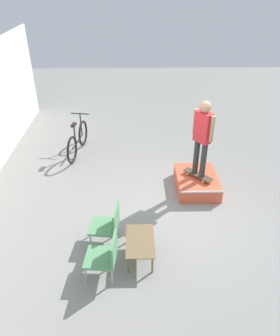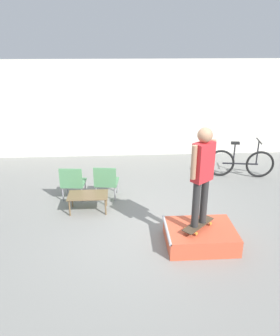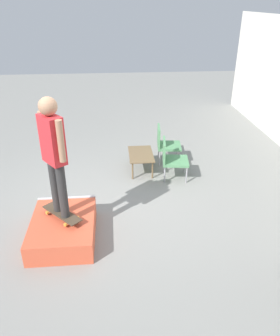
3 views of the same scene
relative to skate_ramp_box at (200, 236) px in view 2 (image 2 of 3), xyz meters
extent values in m
plane|color=gray|center=(-0.89, 0.62, -0.17)|extent=(24.00, 24.00, 0.00)
cube|color=white|center=(-0.89, 5.06, 1.33)|extent=(12.00, 0.06, 3.00)
cube|color=#DB5638|center=(0.00, 0.00, 0.00)|extent=(1.26, 0.96, 0.33)
cylinder|color=#B7B7BC|center=(-0.62, 0.00, 0.16)|extent=(0.05, 0.96, 0.05)
cube|color=#473828|center=(-0.05, 0.00, 0.25)|extent=(0.68, 0.66, 0.02)
cylinder|color=gold|center=(0.04, 0.24, 0.22)|extent=(0.06, 0.06, 0.05)
cylinder|color=gold|center=(0.20, 0.07, 0.22)|extent=(0.06, 0.06, 0.05)
cylinder|color=gold|center=(-0.30, -0.08, 0.22)|extent=(0.06, 0.06, 0.05)
cylinder|color=gold|center=(-0.14, -0.24, 0.22)|extent=(0.06, 0.06, 0.05)
cylinder|color=#2D2D2D|center=(-0.14, -0.07, 0.69)|extent=(0.13, 0.13, 0.86)
cylinder|color=#2D2D2D|center=(0.04, 0.06, 0.69)|extent=(0.13, 0.13, 0.86)
cube|color=red|center=(-0.05, 0.00, 1.46)|extent=(0.42, 0.39, 0.68)
cylinder|color=#A87A5B|center=(-0.24, -0.15, 1.51)|extent=(0.09, 0.09, 0.58)
cylinder|color=#A87A5B|center=(0.14, 0.14, 1.51)|extent=(0.09, 0.09, 0.58)
sphere|color=#A87A5B|center=(-0.05, 0.00, 1.93)|extent=(0.25, 0.25, 0.25)
cube|color=brown|center=(-2.16, 1.40, 0.22)|extent=(0.87, 0.51, 0.02)
cylinder|color=brown|center=(-2.55, 1.19, 0.02)|extent=(0.04, 0.04, 0.37)
cylinder|color=brown|center=(-1.78, 1.19, 0.02)|extent=(0.04, 0.04, 0.37)
cylinder|color=brown|center=(-2.55, 1.61, 0.02)|extent=(0.04, 0.04, 0.37)
cylinder|color=brown|center=(-1.78, 1.61, 0.02)|extent=(0.04, 0.04, 0.37)
cylinder|color=#99999E|center=(-2.31, 2.27, 0.01)|extent=(0.03, 0.03, 0.36)
cylinder|color=#99999E|center=(-2.75, 2.31, 0.01)|extent=(0.03, 0.03, 0.36)
cylinder|color=#99999E|center=(-2.35, 1.84, 0.01)|extent=(0.03, 0.03, 0.36)
cylinder|color=#99999E|center=(-2.79, 1.88, 0.01)|extent=(0.03, 0.03, 0.36)
cube|color=#569360|center=(-2.55, 2.08, 0.22)|extent=(0.57, 0.57, 0.05)
cube|color=#569360|center=(-2.58, 1.84, 0.45)|extent=(0.52, 0.09, 0.43)
cylinder|color=#99999E|center=(-1.53, 2.27, 0.01)|extent=(0.03, 0.03, 0.36)
cylinder|color=#99999E|center=(-1.96, 2.32, 0.01)|extent=(0.03, 0.03, 0.36)
cylinder|color=#99999E|center=(-1.58, 1.83, 0.01)|extent=(0.03, 0.03, 0.36)
cylinder|color=#99999E|center=(-2.02, 1.88, 0.01)|extent=(0.03, 0.03, 0.36)
cube|color=#569360|center=(-1.77, 2.08, 0.22)|extent=(0.58, 0.58, 0.05)
cube|color=#569360|center=(-1.80, 1.84, 0.45)|extent=(0.52, 0.10, 0.43)
torus|color=black|center=(2.34, 3.01, 0.21)|extent=(0.75, 0.17, 0.75)
torus|color=black|center=(1.30, 3.17, 0.21)|extent=(0.75, 0.17, 0.75)
cylinder|color=black|center=(1.82, 3.09, 0.21)|extent=(0.94, 0.19, 0.04)
cylinder|color=black|center=(1.64, 3.12, 0.49)|extent=(0.04, 0.04, 0.55)
cube|color=black|center=(1.64, 3.12, 0.79)|extent=(0.23, 0.13, 0.06)
cylinder|color=black|center=(2.24, 3.02, 0.54)|extent=(0.04, 0.04, 0.66)
cylinder|color=black|center=(2.24, 3.02, 0.87)|extent=(0.11, 0.52, 0.03)
camera|label=1|loc=(-6.48, 1.48, 4.41)|focal=35.00mm
camera|label=2|loc=(-1.43, -5.07, 3.40)|focal=35.00mm
camera|label=3|loc=(4.16, 0.83, 3.16)|focal=35.00mm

